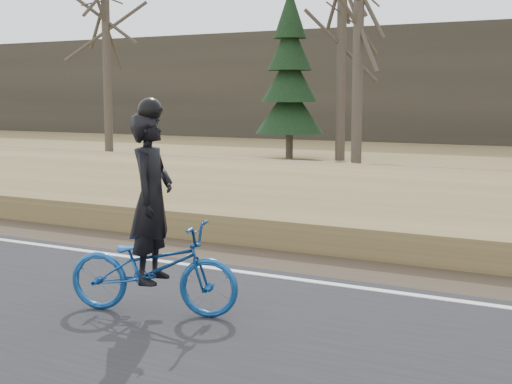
% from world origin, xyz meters
% --- Properties ---
extents(ground, '(120.00, 120.00, 0.00)m').
position_xyz_m(ground, '(0.00, 0.00, 0.00)').
color(ground, olive).
rests_on(ground, ground).
extents(road, '(120.00, 6.00, 0.06)m').
position_xyz_m(road, '(0.00, -2.50, 0.03)').
color(road, black).
rests_on(road, ground).
extents(edge_line, '(120.00, 0.12, 0.01)m').
position_xyz_m(edge_line, '(0.00, 0.20, 0.07)').
color(edge_line, silver).
rests_on(edge_line, road).
extents(shoulder, '(120.00, 1.60, 0.04)m').
position_xyz_m(shoulder, '(0.00, 1.20, 0.02)').
color(shoulder, '#473A2B').
rests_on(shoulder, ground).
extents(embankment, '(120.00, 5.00, 0.44)m').
position_xyz_m(embankment, '(0.00, 4.20, 0.22)').
color(embankment, olive).
rests_on(embankment, ground).
extents(ballast, '(120.00, 3.00, 0.45)m').
position_xyz_m(ballast, '(0.00, 8.00, 0.23)').
color(ballast, slate).
rests_on(ballast, ground).
extents(railroad, '(120.00, 2.40, 0.29)m').
position_xyz_m(railroad, '(0.00, 8.00, 0.53)').
color(railroad, black).
rests_on(railroad, ballast).
extents(cyclist, '(1.99, 1.12, 2.29)m').
position_xyz_m(cyclist, '(0.10, -1.80, 0.79)').
color(cyclist, navy).
rests_on(cyclist, road).
extents(bare_tree_far_left, '(0.36, 0.36, 8.23)m').
position_xyz_m(bare_tree_far_left, '(-15.52, 16.03, 4.12)').
color(bare_tree_far_left, '#50473A').
rests_on(bare_tree_far_left, ground).
extents(bare_tree_left, '(0.36, 0.36, 8.13)m').
position_xyz_m(bare_tree_left, '(-5.36, 17.15, 4.07)').
color(bare_tree_left, '#50473A').
rests_on(bare_tree_left, ground).
extents(bare_tree_near_left, '(0.36, 0.36, 7.32)m').
position_xyz_m(bare_tree_near_left, '(-3.99, 15.20, 3.66)').
color(bare_tree_near_left, '#50473A').
rests_on(bare_tree_near_left, ground).
extents(conifer, '(2.60, 2.60, 6.43)m').
position_xyz_m(conifer, '(-7.33, 16.85, 3.04)').
color(conifer, '#50473A').
rests_on(conifer, ground).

